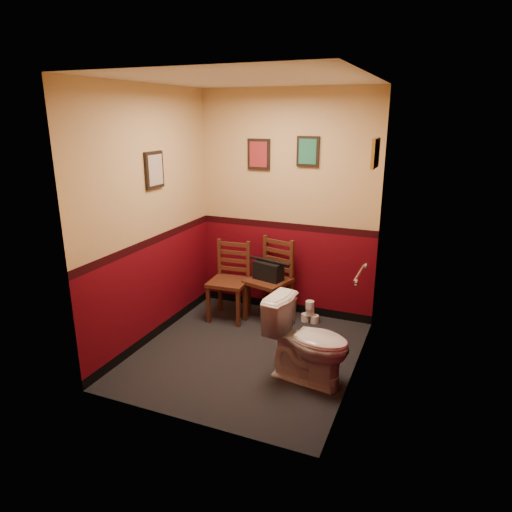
{
  "coord_description": "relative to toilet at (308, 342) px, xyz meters",
  "views": [
    {
      "loc": [
        1.72,
        -3.91,
        2.4
      ],
      "look_at": [
        0.0,
        0.25,
        1.0
      ],
      "focal_mm": 32.0,
      "sensor_mm": 36.0,
      "label": 1
    }
  ],
  "objects": [
    {
      "name": "toilet",
      "position": [
        0.0,
        0.0,
        0.0
      ],
      "size": [
        0.85,
        0.55,
        0.78
      ],
      "primitive_type": "imported",
      "rotation": [
        0.0,
        0.0,
        1.44
      ],
      "color": "white",
      "rests_on": "floor"
    },
    {
      "name": "wall_back",
      "position": [
        -0.72,
        1.42,
        0.96
      ],
      "size": [
        2.2,
        0.0,
        2.7
      ],
      "primitive_type": "cube",
      "rotation": [
        1.57,
        0.0,
        0.0
      ],
      "color": "#55060F",
      "rests_on": "ground"
    },
    {
      "name": "floor",
      "position": [
        -0.72,
        0.22,
        -0.39
      ],
      "size": [
        2.2,
        2.4,
        0.0
      ],
      "primitive_type": "cube",
      "color": "black",
      "rests_on": "ground"
    },
    {
      "name": "wall_front",
      "position": [
        -0.72,
        -0.98,
        0.96
      ],
      "size": [
        2.2,
        0.0,
        2.7
      ],
      "primitive_type": "cube",
      "rotation": [
        -1.57,
        0.0,
        0.0
      ],
      "color": "#55060F",
      "rests_on": "ground"
    },
    {
      "name": "chair_right",
      "position": [
        -0.81,
        1.14,
        0.1
      ],
      "size": [
        0.56,
        0.56,
        0.98
      ],
      "rotation": [
        0.0,
        0.0,
        -0.26
      ],
      "color": "#4F2617",
      "rests_on": "floor"
    },
    {
      "name": "framed_print_left",
      "position": [
        -1.8,
        0.32,
        1.46
      ],
      "size": [
        0.04,
        0.3,
        0.38
      ],
      "color": "black",
      "rests_on": "wall_left"
    },
    {
      "name": "grab_bar",
      "position": [
        0.35,
        0.47,
        0.56
      ],
      "size": [
        0.05,
        0.56,
        0.06
      ],
      "color": "silver",
      "rests_on": "wall_right"
    },
    {
      "name": "handbag",
      "position": [
        -0.82,
        1.1,
        0.23
      ],
      "size": [
        0.38,
        0.25,
        0.25
      ],
      "rotation": [
        0.0,
        0.0,
        -0.24
      ],
      "color": "black",
      "rests_on": "chair_right"
    },
    {
      "name": "framed_print_right",
      "position": [
        0.36,
        0.82,
        1.66
      ],
      "size": [
        0.04,
        0.34,
        0.28
      ],
      "color": "olive",
      "rests_on": "wall_right"
    },
    {
      "name": "framed_print_back_b",
      "position": [
        -0.47,
        1.4,
        1.61
      ],
      "size": [
        0.26,
        0.04,
        0.34
      ],
      "color": "black",
      "rests_on": "wall_back"
    },
    {
      "name": "tp_stack",
      "position": [
        -0.32,
        1.21,
        -0.27
      ],
      "size": [
        0.21,
        0.13,
        0.28
      ],
      "color": "silver",
      "rests_on": "floor"
    },
    {
      "name": "wall_left",
      "position": [
        -1.82,
        0.22,
        0.96
      ],
      "size": [
        0.0,
        2.4,
        2.7
      ],
      "primitive_type": "cube",
      "rotation": [
        1.57,
        0.0,
        1.57
      ],
      "color": "#55060F",
      "rests_on": "ground"
    },
    {
      "name": "ceiling",
      "position": [
        -0.72,
        0.22,
        2.31
      ],
      "size": [
        2.2,
        2.4,
        0.0
      ],
      "primitive_type": "cube",
      "rotation": [
        3.14,
        0.0,
        0.0
      ],
      "color": "silver",
      "rests_on": "ground"
    },
    {
      "name": "framed_print_back_a",
      "position": [
        -1.07,
        1.4,
        1.56
      ],
      "size": [
        0.28,
        0.04,
        0.36
      ],
      "color": "black",
      "rests_on": "wall_back"
    },
    {
      "name": "chair_left",
      "position": [
        -1.27,
        0.98,
        0.08
      ],
      "size": [
        0.48,
        0.48,
        0.94
      ],
      "rotation": [
        0.0,
        0.0,
        0.08
      ],
      "color": "#4F2617",
      "rests_on": "floor"
    },
    {
      "name": "toilet_brush",
      "position": [
        0.25,
        -0.07,
        -0.32
      ],
      "size": [
        0.13,
        0.13,
        0.45
      ],
      "color": "silver",
      "rests_on": "floor"
    },
    {
      "name": "wall_right",
      "position": [
        0.38,
        0.22,
        0.96
      ],
      "size": [
        0.0,
        2.4,
        2.7
      ],
      "primitive_type": "cube",
      "rotation": [
        1.57,
        0.0,
        -1.57
      ],
      "color": "#55060F",
      "rests_on": "ground"
    }
  ]
}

